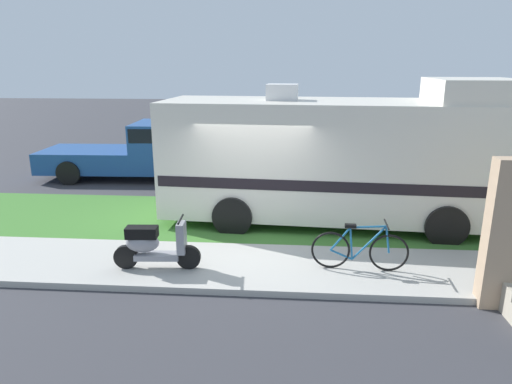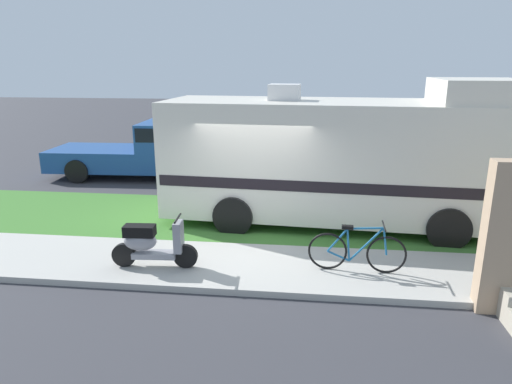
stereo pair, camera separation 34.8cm
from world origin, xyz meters
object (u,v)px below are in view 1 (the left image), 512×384
Objects in this scene: motorhome_rv at (336,157)px; pickup_truck_near at (150,149)px; scooter at (153,245)px; bicycle at (360,249)px.

motorhome_rv is 7.08m from pickup_truck_near.
pickup_truck_near reaches higher than scooter.
scooter is 0.91× the size of bicycle.
motorhome_rv reaches higher than bicycle.
pickup_truck_near is (-2.25, 7.16, 0.41)m from scooter.
bicycle is (3.71, 0.24, -0.07)m from scooter.
scooter is 7.51m from pickup_truck_near.
bicycle is (0.21, -2.85, -1.11)m from motorhome_rv.
scooter is 0.27× the size of pickup_truck_near.
scooter reaches higher than bicycle.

